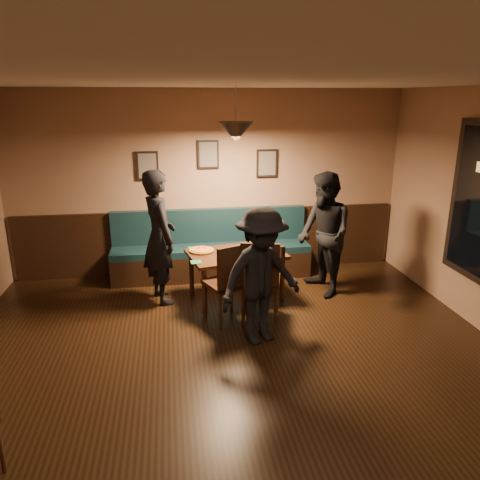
{
  "coord_description": "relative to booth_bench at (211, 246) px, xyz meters",
  "views": [
    {
      "loc": [
        -0.58,
        -3.48,
        2.65
      ],
      "look_at": [
        0.26,
        1.98,
        0.95
      ],
      "focal_mm": 34.51,
      "sensor_mm": 36.0,
      "label": 1
    }
  ],
  "objects": [
    {
      "name": "pizza_b",
      "position": [
        0.29,
        -1.08,
        0.19
      ],
      "size": [
        0.47,
        0.47,
        0.04
      ],
      "primitive_type": "cylinder",
      "rotation": [
        0.0,
        0.0,
        -0.37
      ],
      "color": "orange",
      "rests_on": "dining_table"
    },
    {
      "name": "pizza_c",
      "position": [
        0.7,
        -0.77,
        0.19
      ],
      "size": [
        0.35,
        0.35,
        0.04
      ],
      "primitive_type": "cylinder",
      "rotation": [
        0.0,
        0.0,
        0.04
      ],
      "color": "orange",
      "rests_on": "dining_table"
    },
    {
      "name": "soda_glass",
      "position": [
        0.82,
        -1.16,
        0.25
      ],
      "size": [
        0.09,
        0.09,
        0.16
      ],
      "primitive_type": "cylinder",
      "rotation": [
        0.0,
        0.0,
        -0.2
      ],
      "color": "black",
      "rests_on": "dining_table"
    },
    {
      "name": "picture_left",
      "position": [
        -0.9,
        0.27,
        1.2
      ],
      "size": [
        0.32,
        0.04,
        0.42
      ],
      "primitive_type": "cube",
      "color": "black",
      "rests_on": "wall_back"
    },
    {
      "name": "pendant_lamp",
      "position": [
        0.26,
        -0.87,
        1.75
      ],
      "size": [
        0.44,
        0.44,
        0.25
      ],
      "primitive_type": "cone",
      "rotation": [
        3.14,
        0.0,
        0.0
      ],
      "color": "black",
      "rests_on": "ceiling"
    },
    {
      "name": "floor",
      "position": [
        0.0,
        -3.2,
        -0.5
      ],
      "size": [
        7.0,
        7.0,
        0.0
      ],
      "primitive_type": "plane",
      "color": "black",
      "rests_on": "ground"
    },
    {
      "name": "tabasco_bottle",
      "position": [
        0.79,
        -0.95,
        0.23
      ],
      "size": [
        0.04,
        0.04,
        0.12
      ],
      "primitive_type": "cylinder",
      "rotation": [
        0.0,
        0.0,
        0.43
      ],
      "color": "maroon",
      "rests_on": "dining_table"
    },
    {
      "name": "picture_right",
      "position": [
        0.9,
        0.27,
        1.2
      ],
      "size": [
        0.32,
        0.04,
        0.42
      ],
      "primitive_type": "cube",
      "color": "black",
      "rests_on": "wall_back"
    },
    {
      "name": "diner_front",
      "position": [
        0.36,
        -2.05,
        0.28
      ],
      "size": [
        1.15,
        0.93,
        1.56
      ],
      "primitive_type": "imported",
      "rotation": [
        0.0,
        0.0,
        0.41
      ],
      "color": "black",
      "rests_on": "floor"
    },
    {
      "name": "picture_center",
      "position": [
        0.0,
        0.27,
        1.35
      ],
      "size": [
        0.32,
        0.04,
        0.42
      ],
      "primitive_type": "cube",
      "color": "black",
      "rests_on": "wall_back"
    },
    {
      "name": "chair_near_left",
      "position": [
        0.04,
        -1.5,
        0.01
      ],
      "size": [
        0.6,
        0.6,
        1.03
      ],
      "primitive_type": null,
      "rotation": [
        0.0,
        0.0,
        0.42
      ],
      "color": "black",
      "rests_on": "floor"
    },
    {
      "name": "napkin_a",
      "position": [
        -0.29,
        -0.61,
        0.17
      ],
      "size": [
        0.18,
        0.18,
        0.01
      ],
      "primitive_type": "cube",
      "rotation": [
        0.0,
        0.0,
        0.17
      ],
      "color": "#207926",
      "rests_on": "dining_table"
    },
    {
      "name": "diner_left",
      "position": [
        -0.75,
        -0.76,
        0.4
      ],
      "size": [
        0.62,
        0.76,
        1.79
      ],
      "primitive_type": "imported",
      "rotation": [
        0.0,
        0.0,
        1.9
      ],
      "color": "black",
      "rests_on": "floor"
    },
    {
      "name": "pizza_a",
      "position": [
        -0.2,
        -0.76,
        0.19
      ],
      "size": [
        0.36,
        0.36,
        0.04
      ],
      "primitive_type": "cylinder",
      "rotation": [
        0.0,
        0.0,
        0.09
      ],
      "color": "orange",
      "rests_on": "dining_table"
    },
    {
      "name": "wainscot",
      "position": [
        0.0,
        0.27,
        0.0
      ],
      "size": [
        5.88,
        0.06,
        1.0
      ],
      "primitive_type": "cube",
      "color": "black",
      "rests_on": "ground"
    },
    {
      "name": "napkin_b",
      "position": [
        -0.3,
        -1.17,
        0.17
      ],
      "size": [
        0.15,
        0.15,
        0.01
      ],
      "primitive_type": "cube",
      "rotation": [
        0.0,
        0.0,
        0.09
      ],
      "color": "#1C6A32",
      "rests_on": "dining_table"
    },
    {
      "name": "wall_back",
      "position": [
        0.0,
        0.3,
        0.9
      ],
      "size": [
        6.0,
        0.0,
        6.0
      ],
      "primitive_type": "plane",
      "rotation": [
        1.57,
        0.0,
        0.0
      ],
      "color": "#8C704F",
      "rests_on": "ground"
    },
    {
      "name": "cutlery_set",
      "position": [
        0.21,
        -1.2,
        0.17
      ],
      "size": [
        0.17,
        0.08,
        0.0
      ],
      "primitive_type": "cube",
      "rotation": [
        0.0,
        0.0,
        1.93
      ],
      "color": "silver",
      "rests_on": "dining_table"
    },
    {
      "name": "booth_bench",
      "position": [
        0.0,
        0.0,
        0.0
      ],
      "size": [
        3.0,
        0.6,
        1.0
      ],
      "primitive_type": null,
      "color": "#0F232D",
      "rests_on": "ground"
    },
    {
      "name": "dining_table",
      "position": [
        0.26,
        -0.87,
        -0.17
      ],
      "size": [
        1.38,
        1.04,
        0.67
      ],
      "primitive_type": "cube",
      "rotation": [
        0.0,
        0.0,
        0.2
      ],
      "color": "black",
      "rests_on": "floor"
    },
    {
      "name": "diner_right",
      "position": [
        1.48,
        -0.86,
        0.36
      ],
      "size": [
        0.77,
        0.92,
        1.72
      ],
      "primitive_type": "imported",
      "rotation": [
        0.0,
        0.0,
        -1.42
      ],
      "color": "black",
      "rests_on": "floor"
    },
    {
      "name": "ceiling",
      "position": [
        0.0,
        -3.2,
        2.3
      ],
      "size": [
        7.0,
        7.0,
        0.0
      ],
      "primitive_type": "plane",
      "rotation": [
        3.14,
        0.0,
        0.0
      ],
      "color": "silver",
      "rests_on": "ground"
    },
    {
      "name": "chair_near_right",
      "position": [
        0.47,
        -1.49,
        0.02
      ],
      "size": [
        0.57,
        0.57,
        1.05
      ],
      "primitive_type": null,
      "rotation": [
        0.0,
        0.0,
        -0.26
      ],
      "color": "black",
      "rests_on": "floor"
    }
  ]
}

